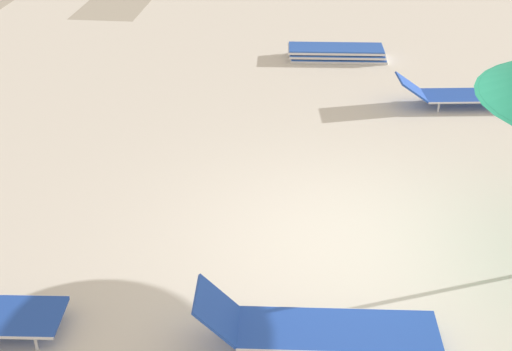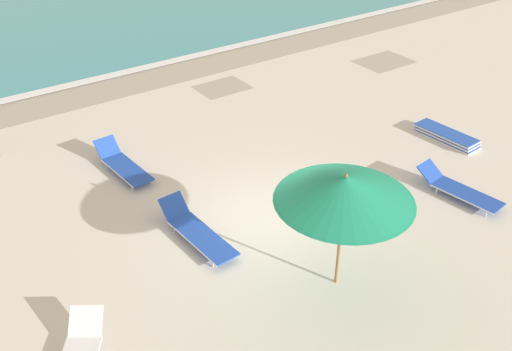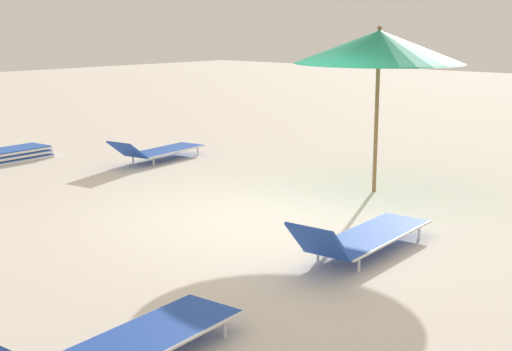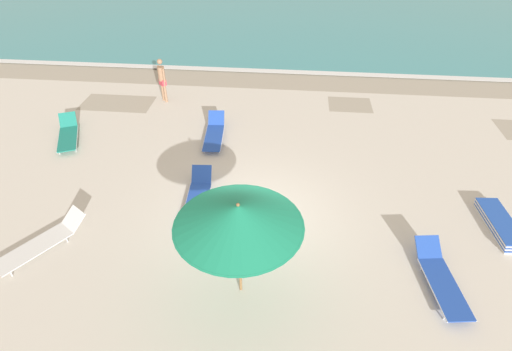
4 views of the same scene
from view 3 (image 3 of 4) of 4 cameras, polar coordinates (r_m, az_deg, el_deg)
ground_plane at (r=9.50m, az=1.15°, el=-4.01°), size 60.00×60.00×0.16m
beach_umbrella at (r=10.92m, az=9.81°, el=10.06°), size 2.56×2.56×2.52m
lounger_stack at (r=14.14m, az=-19.61°, el=1.46°), size 0.74×1.92×0.24m
sun_lounger_beside_umbrella at (r=13.59m, az=-7.85°, el=2.02°), size 0.88×2.18×0.50m
sun_lounger_near_water_right at (r=5.55m, az=-10.69°, el=-13.06°), size 0.77×2.15×0.58m
sun_lounger_mid_beach_solo at (r=8.10m, az=8.45°, el=-4.85°), size 0.76×2.31×0.58m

